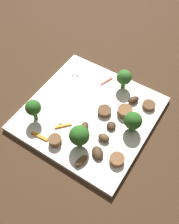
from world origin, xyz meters
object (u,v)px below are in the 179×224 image
at_px(broccoli_floret_3, 124,78).
at_px(mushroom_1, 81,161).
at_px(broccoli_floret_1, 79,136).
at_px(sausage_slice_1, 55,141).
at_px(sausage_slice_0, 149,105).
at_px(pepper_strip_3, 63,126).
at_px(mushroom_5, 134,100).
at_px(broccoli_floret_0, 133,121).
at_px(mushroom_3, 85,126).
at_px(mushroom_2, 111,126).
at_px(pepper_strip_0, 39,136).
at_px(mushroom_4, 98,153).
at_px(mushroom_0, 104,138).
at_px(sausage_slice_4, 117,160).
at_px(broccoli_floret_2, 33,108).
at_px(sausage_slice_2, 104,111).
at_px(pepper_strip_1, 107,81).
at_px(fork, 71,88).
at_px(plate, 90,114).
at_px(sausage_slice_3, 125,111).

distance_m(broccoli_floret_3, mushroom_1, 0.22).
distance_m(broccoli_floret_1, sausage_slice_1, 0.06).
xyz_separation_m(broccoli_floret_3, sausage_slice_0, (-0.02, -0.08, -0.03)).
xyz_separation_m(mushroom_1, pepper_strip_3, (0.05, 0.08, -0.00)).
relative_size(sausage_slice_0, mushroom_5, 1.04).
bearing_deg(pepper_strip_3, broccoli_floret_0, -59.53).
bearing_deg(mushroom_3, mushroom_2, -55.29).
relative_size(sausage_slice_0, pepper_strip_0, 0.70).
bearing_deg(mushroom_1, mushroom_4, -28.77).
distance_m(mushroom_5, pepper_strip_3, 0.17).
height_order(sausage_slice_0, mushroom_0, mushroom_0).
relative_size(sausage_slice_4, mushroom_2, 1.36).
height_order(mushroom_2, mushroom_5, mushroom_5).
distance_m(broccoli_floret_2, mushroom_2, 0.17).
distance_m(broccoli_floret_3, sausage_slice_2, 0.09).
relative_size(broccoli_floret_1, mushroom_1, 1.80).
relative_size(broccoli_floret_1, mushroom_3, 2.35).
bearing_deg(sausage_slice_2, pepper_strip_1, 27.42).
distance_m(broccoli_floret_3, pepper_strip_0, 0.23).
height_order(fork, mushroom_3, mushroom_3).
relative_size(broccoli_floret_3, mushroom_3, 2.13).
relative_size(sausage_slice_0, pepper_strip_3, 0.76).
relative_size(plate, fork, 1.57).
bearing_deg(mushroom_0, sausage_slice_1, 126.90).
bearing_deg(plate, sausage_slice_2, -60.48).
bearing_deg(fork, pepper_strip_1, -65.00).
xyz_separation_m(sausage_slice_0, mushroom_4, (-0.16, 0.03, 0.00)).
height_order(mushroom_1, pepper_strip_0, mushroom_1).
relative_size(sausage_slice_0, mushroom_1, 0.91).
bearing_deg(pepper_strip_3, fork, 25.87).
bearing_deg(pepper_strip_0, sausage_slice_4, -76.50).
bearing_deg(pepper_strip_0, broccoli_floret_2, 47.97).
bearing_deg(sausage_slice_4, sausage_slice_3, 20.88).
height_order(sausage_slice_3, mushroom_2, sausage_slice_3).
bearing_deg(broccoli_floret_1, broccoli_floret_2, 88.98).
height_order(fork, sausage_slice_2, sausage_slice_2).
bearing_deg(sausage_slice_3, sausage_slice_0, -38.72).
distance_m(mushroom_1, pepper_strip_0, 0.10).
xyz_separation_m(sausage_slice_0, sausage_slice_2, (-0.07, 0.07, 0.00)).
height_order(mushroom_1, pepper_strip_3, mushroom_1).
bearing_deg(mushroom_0, sausage_slice_0, -18.05).
relative_size(broccoli_floret_3, pepper_strip_1, 1.40).
bearing_deg(pepper_strip_0, pepper_strip_3, -28.94).
bearing_deg(pepper_strip_3, sausage_slice_4, -93.66).
height_order(mushroom_3, pepper_strip_3, mushroom_3).
bearing_deg(broccoli_floret_2, broccoli_floret_3, -32.35).
bearing_deg(pepper_strip_1, broccoli_floret_3, -82.63).
bearing_deg(pepper_strip_1, sausage_slice_4, -144.09).
xyz_separation_m(mushroom_2, mushroom_5, (0.09, -0.01, 0.00)).
distance_m(broccoli_floret_0, sausage_slice_1, 0.16).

